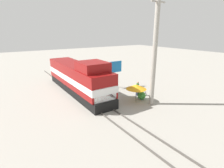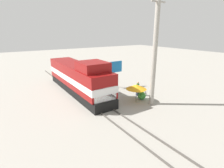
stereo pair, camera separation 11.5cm
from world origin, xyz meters
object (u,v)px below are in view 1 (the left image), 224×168
object	(u,v)px
utility_pole	(155,50)
billboard_sign	(114,68)
person_bystander	(138,88)
locomotive	(79,78)
bicycle	(142,91)
vendor_umbrella	(136,87)

from	to	relation	value
utility_pole	billboard_sign	size ratio (longest dim) A/B	3.17
utility_pole	person_bystander	world-z (taller)	utility_pole
billboard_sign	locomotive	bearing A→B (deg)	173.13
billboard_sign	person_bystander	world-z (taller)	billboard_sign
billboard_sign	bicycle	bearing A→B (deg)	-68.41
locomotive	utility_pole	distance (m)	9.94
locomotive	billboard_sign	world-z (taller)	locomotive
billboard_sign	bicycle	xyz separation A→B (m)	(1.59, -4.03, -2.38)
utility_pole	person_bystander	distance (m)	5.59
locomotive	bicycle	size ratio (longest dim) A/B	7.91
billboard_sign	person_bystander	size ratio (longest dim) A/B	2.05
billboard_sign	bicycle	size ratio (longest dim) A/B	2.01
utility_pole	bicycle	distance (m)	6.42
vendor_umbrella	person_bystander	world-z (taller)	vendor_umbrella
utility_pole	person_bystander	size ratio (longest dim) A/B	6.51
bicycle	person_bystander	bearing A→B (deg)	-130.37
vendor_umbrella	billboard_sign	bearing A→B (deg)	81.68
person_bystander	utility_pole	bearing A→B (deg)	-99.21
locomotive	person_bystander	xyz separation A→B (m)	(5.48, -4.90, -0.97)
locomotive	billboard_sign	bearing A→B (deg)	-6.87
billboard_sign	bicycle	distance (m)	4.94
utility_pole	bicycle	bearing A→B (deg)	64.40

